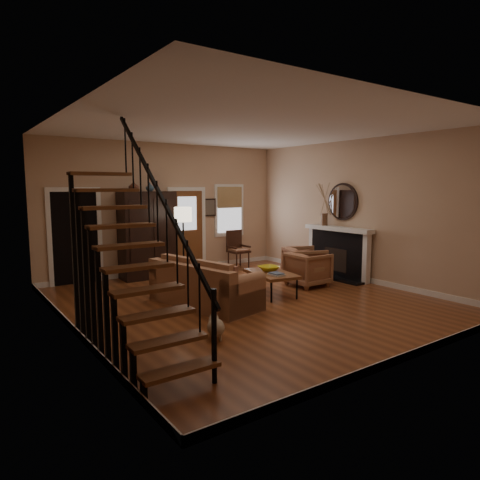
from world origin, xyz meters
TOP-DOWN VIEW (x-y plane):
  - room at (-0.41, 1.76)m, footprint 7.00×7.33m
  - staircase at (-2.78, -1.30)m, footprint 0.94×2.80m
  - fireplace at (3.13, 0.50)m, footprint 0.33×1.95m
  - armoire at (-0.70, 3.15)m, footprint 1.30×0.60m
  - vase_a at (-1.05, 3.05)m, footprint 0.24×0.24m
  - vase_b at (-0.65, 3.05)m, footprint 0.20×0.20m
  - sofa at (-0.82, 0.24)m, footprint 1.39×2.34m
  - coffee_table at (0.69, 0.12)m, footprint 0.93×1.33m
  - bowl at (0.74, 0.27)m, footprint 0.42×0.42m
  - books at (0.57, -0.18)m, footprint 0.22×0.31m
  - armchair_left at (1.87, 0.28)m, footprint 0.84×0.81m
  - armchair_right at (2.20, 0.73)m, footprint 1.11×1.10m
  - floor_lamp at (-0.24, 2.18)m, footprint 0.52×0.52m
  - side_chair at (1.85, 2.95)m, footprint 0.54×0.54m
  - dog at (-1.61, -1.42)m, footprint 0.40×0.50m

SIDE VIEW (x-z plane):
  - dog at x=-1.61m, z-range 0.00..0.31m
  - coffee_table at x=0.69m, z-range 0.00..0.47m
  - armchair_left at x=1.87m, z-range 0.00..0.76m
  - armchair_right at x=2.20m, z-range 0.00..0.79m
  - sofa at x=-0.82m, z-range 0.00..0.82m
  - books at x=0.57m, z-range 0.47..0.52m
  - side_chair at x=1.85m, z-range 0.00..1.02m
  - bowl at x=0.74m, z-range 0.47..0.57m
  - fireplace at x=3.13m, z-range -0.41..1.89m
  - floor_lamp at x=-0.24m, z-range 0.00..1.75m
  - armoire at x=-0.70m, z-range 0.00..2.10m
  - room at x=-0.41m, z-range -0.14..3.16m
  - staircase at x=-2.78m, z-range 0.00..3.20m
  - vase_b at x=-0.65m, z-range 2.10..2.31m
  - vase_a at x=-1.05m, z-range 2.10..2.35m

